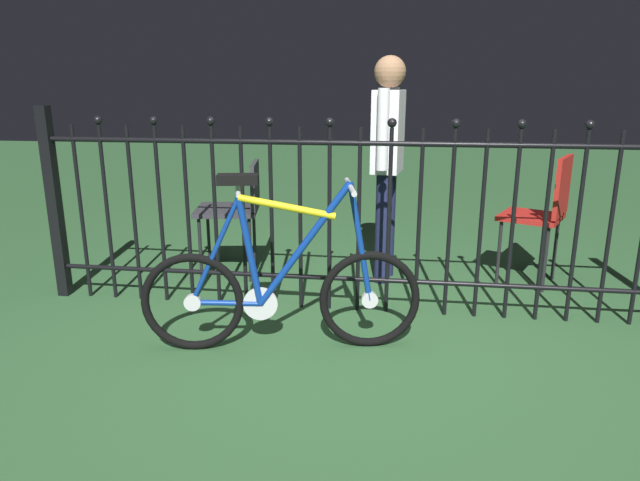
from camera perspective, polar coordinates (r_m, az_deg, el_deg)
ground_plane at (r=3.04m, az=2.93°, el=-11.04°), size 20.00×20.00×0.00m
iron_fence at (r=3.38m, az=2.57°, el=2.84°), size 3.95×0.07×1.23m
bicycle at (r=2.95m, az=-3.94°, el=-4.94°), size 1.43×0.41×0.93m
chair_red at (r=4.13m, az=21.58°, el=3.10°), size 0.51×0.51×0.90m
chair_charcoal at (r=4.10m, az=-8.29°, el=3.63°), size 0.50×0.49×0.82m
person_visitor at (r=3.93m, az=6.79°, el=8.82°), size 0.22×0.47×1.53m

